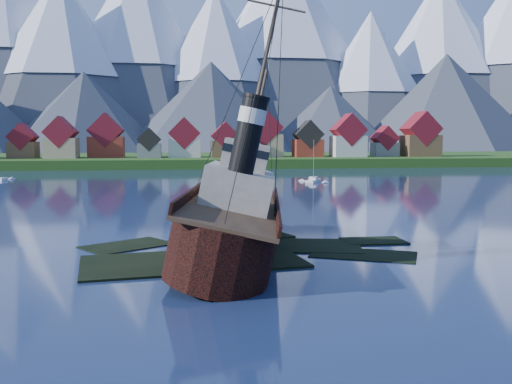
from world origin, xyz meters
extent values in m
plane|color=navy|center=(0.00, 0.00, 0.00)|extent=(1400.00, 1400.00, 0.00)
cube|color=black|center=(-3.00, -2.00, -0.32)|extent=(19.08, 11.42, 1.00)
cube|color=black|center=(6.00, 4.00, -0.38)|extent=(15.15, 9.76, 1.00)
cube|color=black|center=(2.00, 9.00, -0.28)|extent=(11.45, 9.06, 1.00)
cube|color=black|center=(12.00, -1.00, -0.42)|extent=(10.27, 8.34, 1.00)
cube|color=black|center=(-9.00, 6.00, -0.40)|extent=(9.42, 8.68, 1.00)
cube|color=black|center=(15.00, 5.00, -0.35)|extent=(6.00, 4.00, 1.00)
cube|color=#214112|center=(0.00, 170.00, 0.00)|extent=(600.00, 80.00, 3.20)
cube|color=#3F3D38|center=(0.00, 132.00, 0.00)|extent=(600.00, 2.50, 2.00)
cube|color=brown|center=(-56.00, 153.00, 5.75)|extent=(9.00, 8.00, 5.50)
cube|color=maroon|center=(-56.00, 153.00, 10.12)|extent=(9.16, 8.16, 9.16)
cube|color=tan|center=(-43.00, 150.00, 6.40)|extent=(10.50, 9.00, 6.80)
cube|color=maroon|center=(-43.00, 150.00, 11.69)|extent=(10.69, 9.18, 10.69)
cube|color=maroon|center=(-29.00, 156.00, 6.60)|extent=(12.00, 8.50, 7.20)
cube|color=maroon|center=(-29.00, 156.00, 12.36)|extent=(12.22, 8.67, 12.22)
cube|color=slate|center=(-14.00, 151.00, 5.40)|extent=(8.00, 7.00, 4.80)
cube|color=black|center=(-14.00, 151.00, 9.24)|extent=(8.15, 7.14, 8.15)
cube|color=beige|center=(-2.00, 154.00, 6.20)|extent=(11.00, 9.50, 6.40)
cube|color=maroon|center=(-2.00, 154.00, 11.38)|extent=(11.20, 9.69, 11.20)
cube|color=brown|center=(12.00, 150.00, 5.90)|extent=(9.50, 8.00, 5.80)
cube|color=maroon|center=(12.00, 150.00, 10.51)|extent=(9.67, 8.16, 9.67)
cube|color=tan|center=(26.00, 155.00, 7.00)|extent=(13.50, 10.00, 8.00)
cube|color=maroon|center=(26.00, 155.00, 13.43)|extent=(13.75, 10.20, 13.75)
cube|color=maroon|center=(42.00, 152.00, 6.10)|extent=(10.00, 8.50, 6.20)
cube|color=black|center=(42.00, 152.00, 11.00)|extent=(10.18, 8.67, 10.18)
cube|color=beige|center=(56.00, 149.00, 6.75)|extent=(11.50, 9.00, 7.50)
cube|color=maroon|center=(56.00, 149.00, 12.57)|extent=(11.71, 9.18, 11.71)
cube|color=slate|center=(71.00, 153.00, 5.50)|extent=(9.00, 7.50, 5.00)
cube|color=maroon|center=(71.00, 153.00, 9.62)|extent=(9.16, 7.65, 9.16)
cube|color=brown|center=(84.00, 151.00, 6.90)|extent=(12.50, 10.00, 7.80)
cube|color=maroon|center=(84.00, 151.00, 13.05)|extent=(12.73, 10.20, 12.73)
cone|color=#2D333D|center=(-160.00, 500.00, 100.50)|extent=(250.00, 250.00, 205.00)
cone|color=#2D333D|center=(-100.00, 455.00, 73.00)|extent=(180.00, 180.00, 150.00)
cone|color=white|center=(-100.00, 455.00, 103.00)|extent=(111.60, 111.60, 90.00)
cone|color=#2D333D|center=(-40.00, 495.00, 88.00)|extent=(210.00, 210.00, 180.00)
cone|color=white|center=(-40.00, 495.00, 124.00)|extent=(130.20, 130.20, 108.00)
cone|color=#2D333D|center=(30.00, 470.00, 70.50)|extent=(170.00, 170.00, 145.00)
cone|color=white|center=(30.00, 470.00, 99.50)|extent=(105.40, 105.40, 87.00)
cone|color=#2D333D|center=(100.00, 515.00, 98.00)|extent=(240.00, 240.00, 200.00)
cone|color=white|center=(100.00, 515.00, 138.00)|extent=(148.80, 148.80, 120.00)
cone|color=#2D333D|center=(170.00, 460.00, 60.50)|extent=(150.00, 150.00, 125.00)
cone|color=white|center=(170.00, 460.00, 85.50)|extent=(93.00, 93.00, 75.00)
cone|color=#2D333D|center=(250.00, 490.00, 83.00)|extent=(200.00, 200.00, 170.00)
cone|color=white|center=(250.00, 490.00, 117.00)|extent=(124.00, 124.00, 102.00)
cone|color=#2D333D|center=(-70.00, 374.00, 27.00)|extent=(120.00, 120.00, 58.00)
cone|color=#2D333D|center=(20.00, 369.00, 31.00)|extent=(136.00, 136.00, 66.00)
cone|color=#2D333D|center=(110.00, 373.00, 23.00)|extent=(110.00, 110.00, 50.00)
cone|color=#2D333D|center=(200.00, 370.00, 35.50)|extent=(150.00, 150.00, 75.00)
cube|color=black|center=(-0.12, 0.41, 2.35)|extent=(7.35, 21.16, 4.41)
cone|color=black|center=(-0.12, 14.14, 2.35)|extent=(7.35, 7.35, 7.35)
cylinder|color=black|center=(-0.12, -10.17, 2.35)|extent=(7.35, 7.35, 4.41)
cube|color=#4C3826|center=(-0.12, 0.41, 4.66)|extent=(7.20, 27.92, 0.26)
cube|color=black|center=(-3.65, 0.41, 5.14)|extent=(0.21, 27.04, 0.94)
cube|color=black|center=(3.40, 0.41, 5.14)|extent=(0.21, 27.04, 0.94)
cube|color=#ADA89E|center=(-0.12, -1.16, 6.24)|extent=(5.46, 8.92, 3.15)
cube|color=#ADA89E|center=(-0.12, -0.11, 8.97)|extent=(3.78, 4.20, 2.31)
cylinder|color=black|center=(-0.12, -4.63, 10.75)|extent=(1.99, 1.99, 5.88)
cylinder|color=silver|center=(-0.12, -4.63, 12.22)|extent=(2.10, 2.10, 1.15)
cylinder|color=#473828|center=(-0.12, 8.81, 11.07)|extent=(0.29, 0.29, 12.60)
cylinder|color=#473828|center=(-0.12, -2.21, 16.95)|extent=(0.34, 0.34, 13.65)
cube|color=white|center=(26.28, 77.56, 0.09)|extent=(5.10, 7.36, 1.04)
cube|color=white|center=(26.28, 77.56, 0.91)|extent=(2.40, 2.58, 0.61)
cylinder|color=gray|center=(26.28, 77.56, 5.11)|extent=(0.12, 0.12, 9.01)
cube|color=white|center=(17.99, 108.18, 0.10)|extent=(6.97, 9.70, 1.17)
cube|color=white|center=(17.99, 108.18, 1.03)|extent=(3.22, 3.44, 0.68)
cylinder|color=gray|center=(17.99, 108.18, 5.77)|extent=(0.14, 0.14, 10.17)
camera|label=1|loc=(-4.06, -48.61, 10.43)|focal=40.00mm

